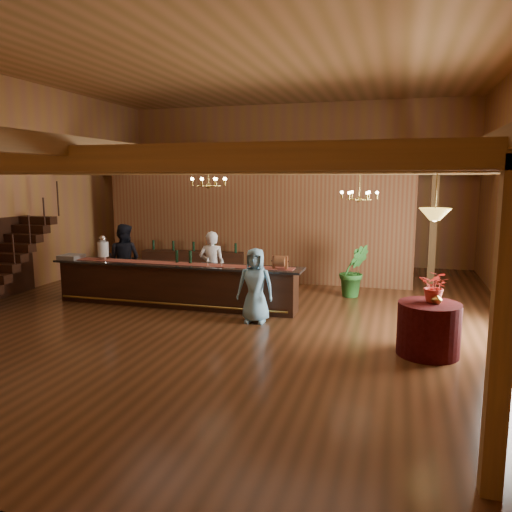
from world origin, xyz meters
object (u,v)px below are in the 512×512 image
(backbar_shelf, at_px, (194,265))
(tasting_bar, at_px, (175,284))
(chandelier_left, at_px, (209,182))
(guest, at_px, (255,285))
(chandelier_right, at_px, (359,195))
(pendant_lamp, at_px, (435,214))
(round_table, at_px, (429,329))
(bartender, at_px, (212,267))
(floor_plant, at_px, (354,271))
(raffle_drum, at_px, (280,261))
(beverage_dispenser, at_px, (103,248))
(staff_second, at_px, (124,259))

(backbar_shelf, bearing_deg, tasting_bar, -84.95)
(chandelier_left, distance_m, guest, 2.49)
(chandelier_right, xyz_separation_m, guest, (-1.95, -1.49, -1.83))
(backbar_shelf, bearing_deg, pendant_lamp, -47.04)
(round_table, bearing_deg, bartender, 153.26)
(floor_plant, bearing_deg, pendant_lamp, -67.77)
(tasting_bar, xyz_separation_m, floor_plant, (3.95, 2.09, 0.16))
(raffle_drum, height_order, guest, guest)
(raffle_drum, distance_m, round_table, 3.58)
(round_table, bearing_deg, beverage_dispenser, 166.00)
(backbar_shelf, distance_m, pendant_lamp, 8.22)
(chandelier_right, distance_m, pendant_lamp, 2.93)
(backbar_shelf, xyz_separation_m, floor_plant, (4.75, -0.91, 0.25))
(tasting_bar, distance_m, chandelier_left, 2.60)
(chandelier_right, relative_size, pendant_lamp, 0.89)
(raffle_drum, bearing_deg, floor_plant, 56.24)
(chandelier_left, height_order, floor_plant, chandelier_left)
(bartender, distance_m, guest, 2.04)
(beverage_dispenser, distance_m, guest, 4.19)
(chandelier_right, bearing_deg, pendant_lamp, -60.85)
(guest, bearing_deg, chandelier_right, 34.88)
(raffle_drum, height_order, bartender, bartender)
(raffle_drum, bearing_deg, chandelier_left, -171.98)
(pendant_lamp, distance_m, guest, 3.89)
(round_table, xyz_separation_m, guest, (-3.37, 1.06, 0.33))
(raffle_drum, distance_m, floor_plant, 2.60)
(raffle_drum, relative_size, bartender, 0.20)
(backbar_shelf, xyz_separation_m, guest, (2.98, -3.77, 0.36))
(chandelier_right, xyz_separation_m, staff_second, (-5.90, 0.02, -1.70))
(beverage_dispenser, bearing_deg, floor_plant, 19.29)
(round_table, xyz_separation_m, chandelier_left, (-4.57, 1.57, 2.46))
(bartender, bearing_deg, backbar_shelf, -67.14)
(chandelier_left, relative_size, floor_plant, 0.60)
(tasting_bar, relative_size, chandelier_left, 7.58)
(tasting_bar, distance_m, beverage_dispenser, 2.06)
(floor_plant, bearing_deg, tasting_bar, -152.14)
(tasting_bar, relative_size, staff_second, 3.32)
(chandelier_right, bearing_deg, guest, -142.60)
(raffle_drum, relative_size, round_table, 0.33)
(round_table, relative_size, bartender, 0.60)
(beverage_dispenser, bearing_deg, guest, -11.06)
(floor_plant, bearing_deg, bartender, -155.87)
(raffle_drum, relative_size, backbar_shelf, 0.11)
(chandelier_right, xyz_separation_m, pendant_lamp, (1.42, -2.55, -0.21))
(beverage_dispenser, xyz_separation_m, pendant_lamp, (7.46, -1.86, 1.10))
(guest, bearing_deg, raffle_drum, 61.42)
(guest, bearing_deg, pendant_lamp, -19.97)
(beverage_dispenser, distance_m, round_table, 7.73)
(beverage_dispenser, xyz_separation_m, guest, (4.09, -0.80, -0.52))
(round_table, relative_size, floor_plant, 0.78)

